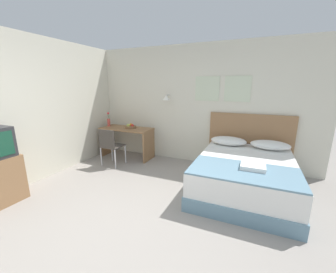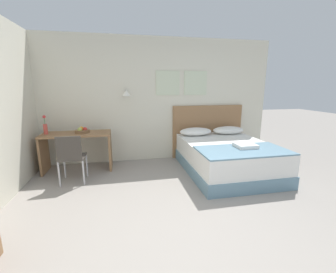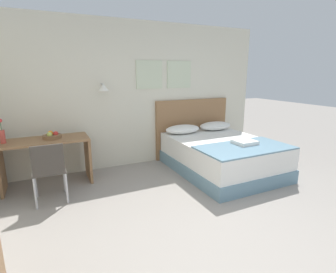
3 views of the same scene
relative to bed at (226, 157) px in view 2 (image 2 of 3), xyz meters
name	(u,v)px [view 2 (image 2 of 3)]	position (x,y,z in m)	size (l,w,h in m)	color
ground_plane	(189,239)	(-1.30, -1.78, -0.29)	(24.00, 24.00, 0.00)	gray
wall_back	(152,100)	(-1.29, 1.09, 1.04)	(5.44, 0.31, 2.65)	beige
bed	(226,157)	(0.00, 0.00, 0.00)	(1.54, 2.01, 0.58)	#66899E
headboard	(207,131)	(0.00, 1.03, 0.31)	(1.66, 0.06, 1.20)	#8E6642
pillow_left	(196,132)	(-0.39, 0.75, 0.38)	(0.71, 0.41, 0.17)	white
pillow_right	(228,130)	(0.39, 0.75, 0.38)	(0.71, 0.41, 0.17)	white
throw_blanket	(243,150)	(0.00, -0.58, 0.30)	(1.50, 0.80, 0.02)	#66899E
folded_towel_near_foot	(245,146)	(0.12, -0.44, 0.35)	(0.34, 0.31, 0.06)	white
desk	(77,144)	(-2.83, 0.69, 0.24)	(1.28, 0.57, 0.75)	#8E6642
desk_chair	(71,155)	(-2.82, 0.02, 0.22)	(0.42, 0.42, 0.85)	#3D3833
fruit_bowl	(82,131)	(-2.72, 0.70, 0.50)	(0.28, 0.28, 0.11)	brown
flower_vase	(45,127)	(-3.37, 0.69, 0.59)	(0.07, 0.07, 0.36)	#D14C42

